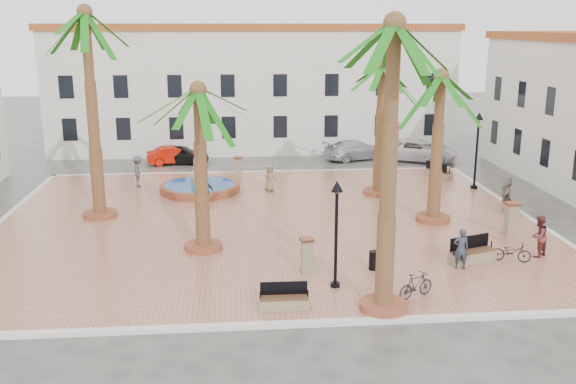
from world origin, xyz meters
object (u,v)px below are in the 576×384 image
(pedestrian_east, at_px, (506,193))
(pedestrian_fountain_a, at_px, (270,178))
(pedestrian_north, at_px, (138,171))
(car_black, at_px, (181,155))
(bench_e, at_px, (510,208))
(lamppost_s, at_px, (336,216))
(bicycle_a, at_px, (511,252))
(car_silver, at_px, (356,150))
(palm_ne, at_px, (382,83))
(bench_se, at_px, (472,255))
(cyclist_b, at_px, (539,236))
(fountain, at_px, (200,186))
(bollard_n, at_px, (238,168))
(palm_sw, at_px, (199,110))
(car_red, at_px, (175,155))
(lamppost_e, at_px, (478,137))
(litter_bin, at_px, (374,260))
(cyclist_a, at_px, (461,249))
(bollard_e, at_px, (511,219))
(palm_s, at_px, (393,56))
(bench_ne, at_px, (438,173))
(bench_s, at_px, (284,302))
(palm_e, at_px, (440,95))
(pedestrian_fountain_b, at_px, (205,192))
(bollard_se, at_px, (307,255))
(palm_nw, at_px, (86,34))
(bicycle_b, at_px, (416,285))
(car_white, at_px, (417,150))

(pedestrian_east, bearing_deg, pedestrian_fountain_a, -90.13)
(pedestrian_north, distance_m, car_black, 7.25)
(bench_e, relative_size, lamppost_s, 0.45)
(bicycle_a, xyz_separation_m, car_silver, (-2.25, 21.24, 0.15))
(palm_ne, distance_m, bench_se, 12.46)
(bicycle_a, xyz_separation_m, cyclist_b, (1.32, 0.46, 0.47))
(pedestrian_fountain_a, bearing_deg, fountain, 145.29)
(car_silver, bearing_deg, palm_ne, 154.90)
(lamppost_s, relative_size, bicycle_a, 2.60)
(bollard_n, relative_size, pedestrian_fountain_a, 0.94)
(palm_sw, distance_m, palm_ne, 12.63)
(palm_ne, bearing_deg, bench_e, -35.66)
(pedestrian_east, bearing_deg, car_red, -105.20)
(bench_se, relative_size, pedestrian_east, 1.20)
(bench_se, xyz_separation_m, lamppost_s, (-5.89, -2.00, 2.41))
(lamppost_e, bearing_deg, cyclist_b, -97.98)
(bench_se, xyz_separation_m, litter_bin, (-4.12, -0.44, 0.08))
(cyclist_b, relative_size, car_silver, 0.36)
(cyclist_a, distance_m, car_black, 24.70)
(fountain, xyz_separation_m, lamppost_e, (15.94, -0.62, 2.70))
(bench_e, bearing_deg, lamppost_e, 11.62)
(bench_se, height_order, bollard_e, bollard_e)
(cyclist_a, bearing_deg, palm_s, 45.67)
(bench_se, distance_m, bench_e, 8.02)
(lamppost_s, xyz_separation_m, pedestrian_north, (-9.18, 15.73, -1.76))
(litter_bin, bearing_deg, palm_ne, 76.46)
(pedestrian_fountain_a, bearing_deg, bicycle_a, -83.76)
(bench_ne, bearing_deg, bench_s, 122.15)
(palm_sw, bearing_deg, litter_bin, -23.60)
(cyclist_a, bearing_deg, pedestrian_north, -40.68)
(palm_e, bearing_deg, pedestrian_fountain_b, 163.77)
(fountain, relative_size, bollard_n, 3.14)
(fountain, relative_size, palm_ne, 0.61)
(bench_se, relative_size, bench_e, 1.16)
(bollard_se, bearing_deg, lamppost_e, 47.25)
(palm_nw, xyz_separation_m, car_red, (2.62, 12.97, -8.38))
(bench_s, xyz_separation_m, lamppost_e, (12.40, 15.37, 2.77))
(bench_se, distance_m, car_silver, 21.18)
(bicycle_b, xyz_separation_m, car_black, (-9.90, 23.92, 0.05))
(pedestrian_fountain_a, bearing_deg, bench_se, -88.79)
(bicycle_a, bearing_deg, car_red, 54.72)
(bench_ne, relative_size, bollard_e, 1.24)
(fountain, xyz_separation_m, palm_s, (6.86, -16.32, 8.05))
(pedestrian_north, bearing_deg, palm_ne, -108.91)
(bench_e, bearing_deg, car_silver, 31.31)
(pedestrian_east, bearing_deg, cyclist_a, -11.95)
(palm_ne, distance_m, car_black, 16.34)
(bench_se, bearing_deg, car_white, 61.35)
(bench_ne, height_order, bicycle_b, bench_ne)
(bollard_se, height_order, bollard_e, bollard_e)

